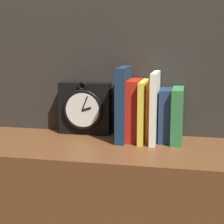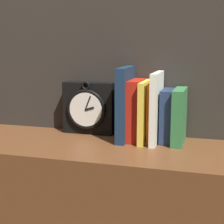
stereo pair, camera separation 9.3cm
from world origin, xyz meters
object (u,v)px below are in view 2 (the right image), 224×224
(book_slot0_navy, at_px, (125,104))
(book_slot3_orange, at_px, (152,113))
(book_slot1_red, at_px, (136,110))
(book_slot6_green, at_px, (179,116))
(book_slot4_white, at_px, (156,108))
(book_slot2_yellow, at_px, (145,111))
(clock, at_px, (88,108))
(book_slot5_navy, at_px, (168,116))

(book_slot0_navy, bearing_deg, book_slot3_orange, 12.39)
(book_slot1_red, bearing_deg, book_slot6_green, -1.47)
(book_slot3_orange, relative_size, book_slot4_white, 0.82)
(book_slot1_red, bearing_deg, book_slot3_orange, 8.49)
(book_slot2_yellow, bearing_deg, book_slot0_navy, -179.42)
(clock, xyz_separation_m, book_slot0_navy, (0.15, -0.05, 0.03))
(clock, relative_size, book_slot0_navy, 0.78)
(book_slot1_red, height_order, book_slot4_white, book_slot4_white)
(book_slot5_navy, bearing_deg, book_slot6_green, -16.07)
(book_slot4_white, distance_m, book_slot5_navy, 0.05)
(book_slot0_navy, height_order, book_slot2_yellow, book_slot0_navy)
(book_slot6_green, bearing_deg, book_slot4_white, -173.29)
(book_slot5_navy, bearing_deg, book_slot0_navy, -172.40)
(book_slot5_navy, xyz_separation_m, book_slot6_green, (0.04, -0.01, 0.00))
(book_slot4_white, bearing_deg, book_slot1_red, 170.07)
(clock, bearing_deg, book_slot4_white, -11.06)
(clock, bearing_deg, book_slot0_navy, -18.05)
(clock, xyz_separation_m, book_slot6_green, (0.33, -0.04, -0.00))
(book_slot4_white, bearing_deg, clock, 168.94)
(book_slot2_yellow, xyz_separation_m, book_slot6_green, (0.11, 0.01, -0.01))
(book_slot1_red, xyz_separation_m, book_slot5_navy, (0.11, 0.01, -0.01))
(clock, xyz_separation_m, book_slot4_white, (0.26, -0.05, 0.02))
(book_slot4_white, bearing_deg, book_slot6_green, 6.71)
(book_slot1_red, distance_m, book_slot2_yellow, 0.03)
(clock, distance_m, book_slot3_orange, 0.24)
(book_slot0_navy, bearing_deg, book_slot6_green, 2.42)
(book_slot6_green, bearing_deg, book_slot0_navy, -177.58)
(book_slot2_yellow, distance_m, book_slot5_navy, 0.08)
(clock, height_order, book_slot6_green, clock)
(book_slot3_orange, distance_m, book_slot4_white, 0.03)
(book_slot1_red, bearing_deg, clock, 168.51)
(clock, relative_size, book_slot2_yellow, 0.95)
(book_slot2_yellow, height_order, book_slot4_white, book_slot4_white)
(book_slot5_navy, distance_m, book_slot6_green, 0.04)
(book_slot3_orange, distance_m, book_slot6_green, 0.09)
(book_slot0_navy, distance_m, book_slot4_white, 0.11)
(book_slot0_navy, relative_size, book_slot1_red, 1.21)
(book_slot1_red, height_order, book_slot2_yellow, book_slot1_red)
(book_slot0_navy, relative_size, book_slot3_orange, 1.30)
(book_slot0_navy, distance_m, book_slot1_red, 0.04)
(clock, bearing_deg, book_slot5_navy, -5.91)
(book_slot4_white, bearing_deg, book_slot0_navy, 179.41)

